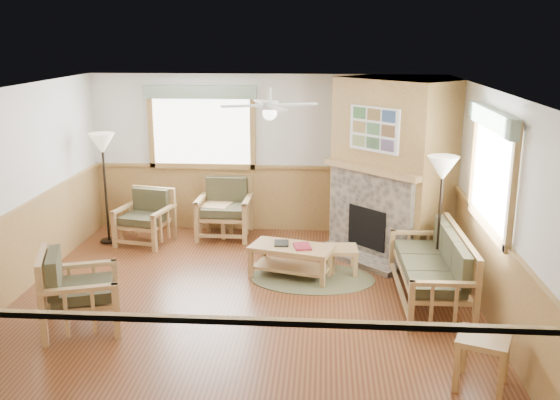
# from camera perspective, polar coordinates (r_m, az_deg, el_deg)

# --- Properties ---
(floor) EXTENTS (6.00, 6.00, 0.01)m
(floor) POSITION_cam_1_polar(r_m,az_deg,el_deg) (8.25, -3.16, -8.99)
(floor) COLOR brown
(floor) RESTS_ON ground
(ceiling) EXTENTS (6.00, 6.00, 0.01)m
(ceiling) POSITION_cam_1_polar(r_m,az_deg,el_deg) (7.57, -3.45, 10.08)
(ceiling) COLOR white
(ceiling) RESTS_ON floor
(wall_back) EXTENTS (6.00, 0.02, 2.70)m
(wall_back) POSITION_cam_1_polar(r_m,az_deg,el_deg) (10.71, -1.26, 4.24)
(wall_back) COLOR silver
(wall_back) RESTS_ON floor
(wall_front) EXTENTS (6.00, 0.02, 2.70)m
(wall_front) POSITION_cam_1_polar(r_m,az_deg,el_deg) (5.00, -7.72, -8.64)
(wall_front) COLOR silver
(wall_front) RESTS_ON floor
(wall_left) EXTENTS (0.02, 6.00, 2.70)m
(wall_left) POSITION_cam_1_polar(r_m,az_deg,el_deg) (8.70, -23.29, 0.50)
(wall_left) COLOR silver
(wall_left) RESTS_ON floor
(wall_right) EXTENTS (0.02, 6.00, 2.70)m
(wall_right) POSITION_cam_1_polar(r_m,az_deg,el_deg) (7.99, 18.55, -0.25)
(wall_right) COLOR silver
(wall_right) RESTS_ON floor
(wainscot) EXTENTS (6.00, 6.00, 1.10)m
(wainscot) POSITION_cam_1_polar(r_m,az_deg,el_deg) (8.04, -3.22, -5.37)
(wainscot) COLOR olive
(wainscot) RESTS_ON floor
(fireplace) EXTENTS (3.11, 3.11, 2.70)m
(fireplace) POSITION_cam_1_polar(r_m,az_deg,el_deg) (9.79, 10.27, 2.99)
(fireplace) COLOR olive
(fireplace) RESTS_ON floor
(window_back) EXTENTS (1.90, 0.16, 1.50)m
(window_back) POSITION_cam_1_polar(r_m,az_deg,el_deg) (10.67, -7.30, 10.48)
(window_back) COLOR white
(window_back) RESTS_ON wall_back
(window_right) EXTENTS (0.16, 1.90, 1.50)m
(window_right) POSITION_cam_1_polar(r_m,az_deg,el_deg) (7.58, 19.36, 7.99)
(window_right) COLOR white
(window_right) RESTS_ON wall_right
(ceiling_fan) EXTENTS (1.59, 1.59, 0.36)m
(ceiling_fan) POSITION_cam_1_polar(r_m,az_deg,el_deg) (7.84, -0.95, 9.98)
(ceiling_fan) COLOR white
(ceiling_fan) RESTS_ON ceiling
(sofa) EXTENTS (1.97, 0.83, 0.90)m
(sofa) POSITION_cam_1_polar(r_m,az_deg,el_deg) (8.27, 13.54, -5.93)
(sofa) COLOR #A8814E
(sofa) RESTS_ON floor
(armchair_back_left) EXTENTS (0.93, 0.93, 0.87)m
(armchair_back_left) POSITION_cam_1_polar(r_m,az_deg,el_deg) (10.42, -12.29, -1.58)
(armchair_back_left) COLOR #A8814E
(armchair_back_left) RESTS_ON floor
(armchair_back_right) EXTENTS (0.88, 0.88, 0.98)m
(armchair_back_right) POSITION_cam_1_polar(r_m,az_deg,el_deg) (10.56, -5.10, -0.78)
(armchair_back_right) COLOR #A8814E
(armchair_back_right) RESTS_ON floor
(armchair_left) EXTENTS (1.07, 1.07, 0.95)m
(armchair_left) POSITION_cam_1_polar(r_m,az_deg,el_deg) (7.64, -17.78, -7.81)
(armchair_left) COLOR #A8814E
(armchair_left) RESTS_ON floor
(coffee_table) EXTENTS (1.25, 0.87, 0.46)m
(coffee_table) POSITION_cam_1_polar(r_m,az_deg,el_deg) (8.86, 1.08, -5.62)
(coffee_table) COLOR #A8814E
(coffee_table) RESTS_ON floor
(end_table_chairs) EXTENTS (0.58, 0.56, 0.56)m
(end_table_chairs) POSITION_cam_1_polar(r_m,az_deg,el_deg) (10.64, -5.92, -1.83)
(end_table_chairs) COLOR #A8814E
(end_table_chairs) RESTS_ON floor
(end_table_sofa) EXTENTS (0.61, 0.60, 0.54)m
(end_table_sofa) POSITION_cam_1_polar(r_m,az_deg,el_deg) (6.53, 17.97, -13.89)
(end_table_sofa) COLOR #A8814E
(end_table_sofa) RESTS_ON floor
(footstool) EXTENTS (0.46, 0.46, 0.38)m
(footstool) POSITION_cam_1_polar(r_m,az_deg,el_deg) (9.05, 5.65, -5.49)
(footstool) COLOR #A8814E
(footstool) RESTS_ON floor
(braided_rug) EXTENTS (1.97, 1.97, 0.01)m
(braided_rug) POSITION_cam_1_polar(r_m,az_deg,el_deg) (8.86, 2.99, -7.16)
(braided_rug) COLOR brown
(braided_rug) RESTS_ON floor
(floor_lamp_left) EXTENTS (0.44, 0.44, 1.82)m
(floor_lamp_left) POSITION_cam_1_polar(r_m,az_deg,el_deg) (10.51, -15.68, 1.04)
(floor_lamp_left) COLOR black
(floor_lamp_left) RESTS_ON floor
(floor_lamp_right) EXTENTS (0.54, 0.54, 1.80)m
(floor_lamp_right) POSITION_cam_1_polar(r_m,az_deg,el_deg) (8.64, 14.36, -1.91)
(floor_lamp_right) COLOR black
(floor_lamp_right) RESTS_ON floor
(book_red) EXTENTS (0.28, 0.34, 0.03)m
(book_red) POSITION_cam_1_polar(r_m,az_deg,el_deg) (8.72, 2.05, -4.16)
(book_red) COLOR maroon
(book_red) RESTS_ON coffee_table
(book_dark) EXTENTS (0.21, 0.28, 0.03)m
(book_dark) POSITION_cam_1_polar(r_m,az_deg,el_deg) (8.85, 0.14, -3.90)
(book_dark) COLOR black
(book_dark) RESTS_ON coffee_table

